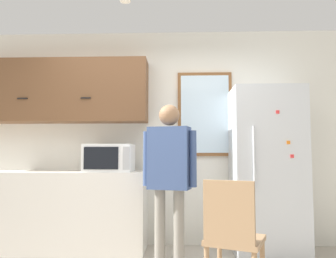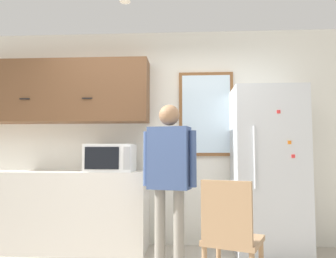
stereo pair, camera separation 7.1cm
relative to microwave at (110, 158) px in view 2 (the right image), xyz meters
name	(u,v)px [view 2 (the right image)]	position (x,y,z in m)	size (l,w,h in m)	color
back_wall	(151,136)	(0.44, 0.36, 0.27)	(6.00, 0.06, 2.70)	silver
counter	(55,210)	(-0.67, 0.05, -0.62)	(2.18, 0.56, 0.92)	silver
upper_cabinets	(62,92)	(-0.67, 0.16, 0.82)	(2.18, 0.36, 0.77)	brown
microwave	(110,158)	(0.00, 0.00, 0.00)	(0.55, 0.42, 0.32)	white
person	(169,167)	(0.72, -0.45, -0.09)	(0.55, 0.32, 1.63)	gray
refrigerator	(268,170)	(1.82, 0.01, -0.14)	(0.78, 0.66, 1.88)	silver
chair	(231,234)	(1.22, -1.24, -0.56)	(0.54, 0.54, 0.93)	#997551
window	(206,114)	(1.14, 0.32, 0.55)	(0.68, 0.05, 1.06)	brown
ceiling_light	(125,1)	(0.27, -0.61, 1.60)	(0.11, 0.11, 0.01)	white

